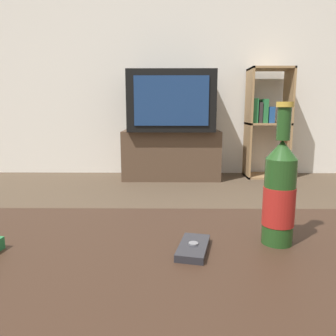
% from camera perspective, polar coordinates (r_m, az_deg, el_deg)
% --- Properties ---
extents(back_wall, '(8.00, 0.05, 2.60)m').
position_cam_1_polar(back_wall, '(3.61, -1.43, 19.93)').
color(back_wall, silver).
rests_on(back_wall, ground_plane).
extents(coffee_table, '(1.35, 0.65, 0.43)m').
position_cam_1_polar(coffee_table, '(0.64, -11.38, -20.77)').
color(coffee_table, '#332116').
rests_on(coffee_table, ground_plane).
extents(tv_stand, '(0.96, 0.42, 0.48)m').
position_cam_1_polar(tv_stand, '(3.30, 0.57, 2.38)').
color(tv_stand, '#4C3828').
rests_on(tv_stand, ground_plane).
extents(television, '(0.82, 0.57, 0.57)m').
position_cam_1_polar(television, '(3.27, 0.59, 11.50)').
color(television, black).
rests_on(television, tv_stand).
extents(bookshelf, '(0.41, 0.30, 1.09)m').
position_cam_1_polar(bookshelf, '(3.48, 16.65, 7.95)').
color(bookshelf, '#99754C').
rests_on(bookshelf, ground_plane).
extents(beer_bottle, '(0.06, 0.06, 0.28)m').
position_cam_1_polar(beer_bottle, '(0.69, 18.83, -4.19)').
color(beer_bottle, '#1E4219').
rests_on(beer_bottle, coffee_table).
extents(cell_phone, '(0.08, 0.12, 0.02)m').
position_cam_1_polar(cell_phone, '(0.65, 4.43, -13.66)').
color(cell_phone, '#232328').
rests_on(cell_phone, coffee_table).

